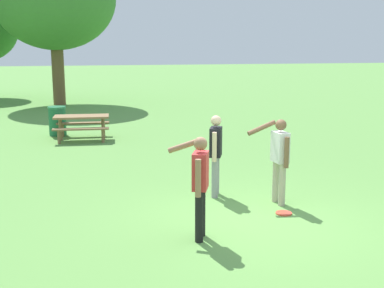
# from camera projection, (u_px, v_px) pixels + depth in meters

# --- Properties ---
(ground_plane) EXTENTS (120.00, 120.00, 0.00)m
(ground_plane) POSITION_uv_depth(u_px,v_px,m) (254.00, 221.00, 8.77)
(ground_plane) COLOR #609947
(person_thrower) EXTENTS (0.62, 0.77, 1.64)m
(person_thrower) POSITION_uv_depth(u_px,v_px,m) (200.00, 180.00, 7.81)
(person_thrower) COLOR black
(person_thrower) RESTS_ON ground
(person_catcher) EXTENTS (0.34, 0.58, 1.64)m
(person_catcher) POSITION_uv_depth(u_px,v_px,m) (216.00, 150.00, 10.05)
(person_catcher) COLOR gray
(person_catcher) RESTS_ON ground
(person_bystander) EXTENTS (0.72, 0.61, 1.64)m
(person_bystander) POSITION_uv_depth(u_px,v_px,m) (279.00, 155.00, 9.55)
(person_bystander) COLOR #B7AD93
(person_bystander) RESTS_ON ground
(frisbee) EXTENTS (0.29, 0.29, 0.03)m
(frisbee) POSITION_uv_depth(u_px,v_px,m) (284.00, 213.00, 9.15)
(frisbee) COLOR #E04733
(frisbee) RESTS_ON ground
(picnic_table_near) EXTENTS (1.77, 1.51, 0.77)m
(picnic_table_near) POSITION_uv_depth(u_px,v_px,m) (82.00, 122.00, 15.97)
(picnic_table_near) COLOR olive
(picnic_table_near) RESTS_ON ground
(trash_can_beside_table) EXTENTS (0.59, 0.59, 0.96)m
(trash_can_beside_table) POSITION_uv_depth(u_px,v_px,m) (57.00, 121.00, 16.75)
(trash_can_beside_table) COLOR #1E663D
(trash_can_beside_table) RESTS_ON ground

